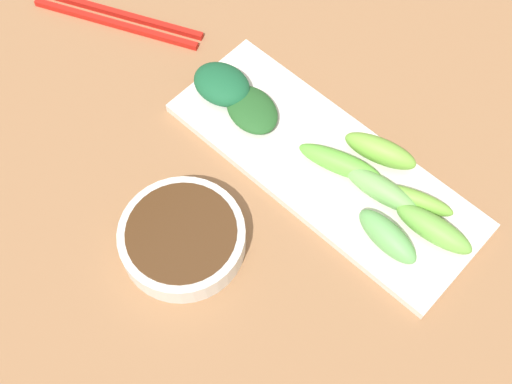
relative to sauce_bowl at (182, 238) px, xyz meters
The scene contains 12 objects.
tabletop 0.11m from the sauce_bowl, 14.12° to the right, with size 2.10×2.10×0.02m, color #956944.
sauce_bowl is the anchor object (origin of this frame).
serving_plate 0.18m from the sauce_bowl, 15.22° to the right, with size 0.14×0.38×0.01m, color silver.
broccoli_leafy_0 0.18m from the sauce_bowl, 18.66° to the left, with size 0.05×0.07×0.02m, color #245925.
broccoli_stalk_1 0.19m from the sauce_bowl, 19.74° to the right, with size 0.03×0.10×0.03m, color #65BC3F.
broccoli_stalk_2 0.22m from the sauce_bowl, 32.71° to the right, with size 0.03×0.09×0.03m, color #74B65B.
broccoli_leafy_3 0.20m from the sauce_bowl, 32.22° to the left, with size 0.06×0.07×0.03m, color #195B34.
broccoli_stalk_4 0.26m from the sauce_bowl, 37.50° to the right, with size 0.02×0.08×0.02m, color #74B43E.
broccoli_stalk_5 0.24m from the sauce_bowl, 21.78° to the right, with size 0.03×0.09×0.03m, color #78B940.
broccoli_stalk_6 0.22m from the sauce_bowl, 47.69° to the right, with size 0.03×0.08×0.03m, color #66B25B.
broccoli_stalk_7 0.27m from the sauce_bowl, 45.52° to the right, with size 0.03×0.09×0.03m, color #6DB344.
chopsticks 0.33m from the sauce_bowl, 60.87° to the left, with size 0.12×0.22×0.01m.
Camera 1 is at (-0.26, -0.23, 0.69)m, focal length 47.19 mm.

